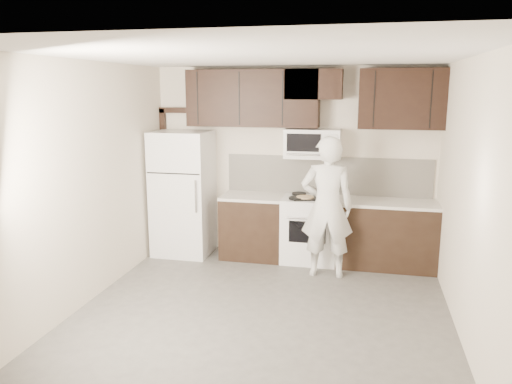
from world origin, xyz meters
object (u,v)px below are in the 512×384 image
(microwave, at_px, (313,144))
(refrigerator, at_px, (183,193))
(stove, at_px, (310,229))
(person, at_px, (327,207))

(microwave, distance_m, refrigerator, 2.00)
(stove, distance_m, refrigerator, 1.90)
(microwave, bearing_deg, stove, -89.90)
(microwave, relative_size, refrigerator, 0.42)
(refrigerator, distance_m, person, 2.17)
(refrigerator, bearing_deg, person, -12.62)
(refrigerator, xyz_separation_m, person, (2.12, -0.47, 0.01))
(stove, bearing_deg, person, -62.70)
(microwave, xyz_separation_m, refrigerator, (-1.85, -0.17, -0.75))
(microwave, height_order, person, microwave)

